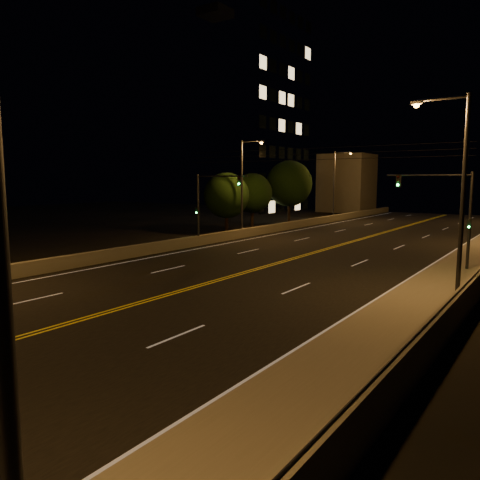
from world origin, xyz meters
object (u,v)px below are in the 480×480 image
Objects in this scene: tree_1 at (252,193)px; tree_2 at (289,184)px; streetlight_6 at (336,181)px; streetlight_5 at (244,182)px; traffic_signal_left at (207,201)px; tree_0 at (226,195)px; traffic_signal_right at (452,209)px; building_tower at (216,119)px; streetlight_1 at (457,184)px.

tree_2 is (0.83, 7.44, 1.08)m from tree_1.
tree_2 is (-4.09, -5.53, -0.29)m from streetlight_6.
streetlight_5 is 1.47× the size of tree_1.
tree_2 is at bearing 102.59° from traffic_signal_left.
streetlight_6 is 1.47× the size of tree_0.
tree_1 reaches higher than traffic_signal_right.
tree_0 is at bearing -49.76° from building_tower.
tree_0 is at bearing 157.69° from streetlight_5.
streetlight_1 is at bearing -34.14° from streetlight_5.
traffic_signal_right is at bearing -44.24° from tree_2.
building_tower is 4.79× the size of tree_0.
building_tower is at bearing -171.95° from streetlight_6.
streetlight_5 is 0.31× the size of building_tower.
traffic_signal_left is 9.31m from tree_0.
tree_1 reaches higher than traffic_signal_left.
streetlight_5 is at bearing -46.48° from building_tower.
tree_2 is at bearing 129.61° from streetlight_1.
tree_2 reaches higher than traffic_signal_right.
building_tower is at bearing 168.30° from tree_2.
tree_1 is (-4.92, -12.97, -1.37)m from streetlight_6.
streetlight_6 is 28.97m from traffic_signal_left.
building_tower reaches higher than tree_1.
tree_1 is (-4.92, 8.88, -1.37)m from streetlight_5.
building_tower is (-19.42, 26.32, 10.70)m from traffic_signal_left.
traffic_signal_left is at bearing -80.89° from streetlight_5.
streetlight_1 is 21.71m from traffic_signal_left.
tree_2 reaches higher than tree_1.
tree_2 reaches higher than tree_0.
streetlight_1 is 40.06m from tree_2.
tree_2 is at bearing 93.93° from tree_0.
tree_1 is at bearing 147.31° from traffic_signal_right.
streetlight_6 is at bearing 120.51° from streetlight_1.
building_tower is at bearing 126.43° from traffic_signal_left.
building_tower is 19.94m from tree_1.
streetlight_5 is at bearing 145.86° from streetlight_1.
traffic_signal_right is 29.51m from tree_1.
streetlight_1 is at bearing -78.44° from traffic_signal_right.
streetlight_5 reaches higher than tree_1.
traffic_signal_right is 1.00× the size of traffic_signal_left.
tree_2 is at bearing 135.76° from traffic_signal_right.
building_tower reaches higher than streetlight_1.
traffic_signal_left is 0.96× the size of tree_0.
tree_2 is (-5.22, 23.38, 1.24)m from traffic_signal_left.
streetlight_1 is 29.19m from tree_0.
streetlight_5 reaches higher than traffic_signal_left.
tree_1 is at bearing 118.98° from streetlight_5.
tree_2 is (-1.03, 15.07, 1.10)m from tree_0.
traffic_signal_right is 0.20× the size of building_tower.
traffic_signal_right is at bearing 0.00° from traffic_signal_left.
streetlight_1 is 0.31× the size of building_tower.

